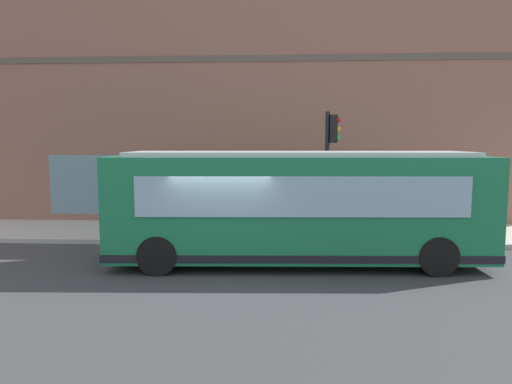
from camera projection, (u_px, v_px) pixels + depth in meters
name	position (u px, v px, depth m)	size (l,w,h in m)	color
ground	(225.00, 268.00, 12.17)	(120.00, 120.00, 0.00)	#38383A
sidewalk_curb	(240.00, 232.00, 16.56)	(3.65, 40.00, 0.15)	#B2ADA3
building_corner	(251.00, 88.00, 22.21)	(9.08, 22.53, 11.85)	#8C5B4C
city_bus_nearside	(297.00, 207.00, 12.49)	(2.97, 10.14, 3.07)	#197247
traffic_light_near_corner	(331.00, 151.00, 14.86)	(0.32, 0.49, 4.15)	black
fire_hydrant	(202.00, 219.00, 16.73)	(0.35, 0.35, 0.74)	yellow
pedestrian_walking_along_curb	(225.00, 202.00, 16.91)	(0.32, 0.32, 1.67)	silver
pedestrian_near_building_entrance	(405.00, 204.00, 16.06)	(0.32, 0.32, 1.78)	#3F8C4C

